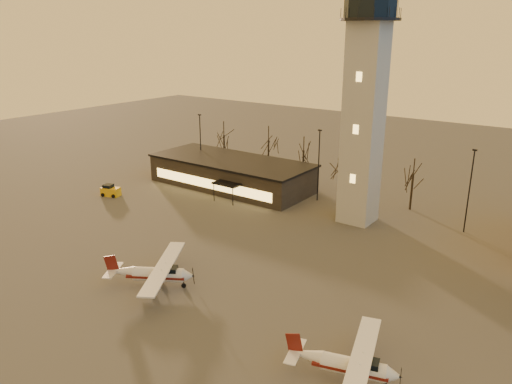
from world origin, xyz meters
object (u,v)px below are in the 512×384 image
terminal (231,173)px  cessna_rear (160,277)px  control_tower (365,90)px  cessna_front (355,370)px  service_cart (110,191)px

terminal → cessna_rear: (14.52, -28.72, -1.10)m
control_tower → cessna_rear: 31.68m
control_tower → cessna_rear: bearing=-105.6°
terminal → cessna_front: 46.35m
cessna_front → service_cart: cessna_front is taller
service_cart → cessna_front: bearing=-37.0°
terminal → service_cart: 18.08m
cessna_front → cessna_rear: bearing=159.7°
terminal → cessna_front: bearing=-40.8°
cessna_rear → service_cart: size_ratio=3.49×
control_tower → cessna_front: bearing=-65.1°
control_tower → service_cart: 38.76m
control_tower → cessna_front: control_tower is taller
control_tower → terminal: (-21.99, 1.98, -14.17)m
cessna_rear → terminal: bearing=85.9°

